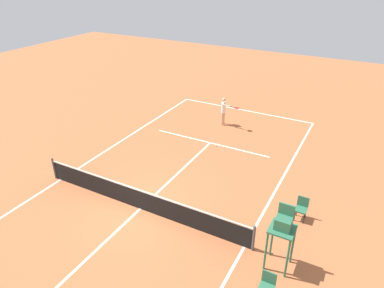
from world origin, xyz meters
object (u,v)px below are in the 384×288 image
(player_serving, at_px, (224,109))
(courtside_chair_near, at_px, (267,285))
(umpire_chair, at_px, (283,228))
(courtside_chair_mid, at_px, (302,207))
(tennis_ball, at_px, (216,146))

(player_serving, height_order, courtside_chair_near, player_serving)
(umpire_chair, xyz_separation_m, courtside_chair_mid, (-0.12, -2.78, -1.07))
(courtside_chair_near, distance_m, courtside_chair_mid, 4.22)
(umpire_chair, relative_size, courtside_chair_near, 2.54)
(player_serving, bearing_deg, tennis_ball, 21.27)
(umpire_chair, height_order, courtside_chair_near, umpire_chair)
(player_serving, distance_m, courtside_chair_mid, 9.24)
(player_serving, xyz_separation_m, umpire_chair, (-6.16, 9.55, 0.56))
(umpire_chair, distance_m, courtside_chair_mid, 2.98)
(courtside_chair_mid, bearing_deg, player_serving, -47.13)
(player_serving, xyz_separation_m, courtside_chair_mid, (-6.28, 6.77, -0.51))
(tennis_ball, distance_m, umpire_chair, 8.72)
(player_serving, relative_size, courtside_chair_near, 1.84)
(player_serving, bearing_deg, umpire_chair, 38.24)
(player_serving, xyz_separation_m, tennis_ball, (-0.81, 2.85, -1.01))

